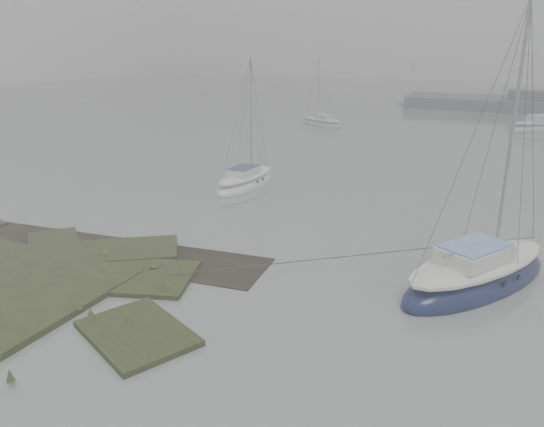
{
  "coord_description": "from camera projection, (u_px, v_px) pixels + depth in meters",
  "views": [
    {
      "loc": [
        9.96,
        -11.25,
        8.34
      ],
      "look_at": [
        1.5,
        6.75,
        1.8
      ],
      "focal_mm": 35.0,
      "sensor_mm": 36.0,
      "label": 1
    }
  ],
  "objects": [
    {
      "name": "sailboat_far_b",
      "position": [
        541.0,
        127.0,
        50.99
      ],
      "size": [
        6.37,
        6.45,
        9.63
      ],
      "rotation": [
        0.0,
        0.0,
        -0.77
      ],
      "color": "#B1B6BB",
      "rests_on": "ground"
    },
    {
      "name": "sailboat_far_c",
      "position": [
        414.0,
        104.0,
        70.65
      ],
      "size": [
        4.66,
        1.58,
        6.56
      ],
      "rotation": [
        0.0,
        0.0,
        1.58
      ],
      "color": "#ABB2B6",
      "rests_on": "ground"
    },
    {
      "name": "sailboat_far_a",
      "position": [
        322.0,
        123.0,
        53.92
      ],
      "size": [
        5.39,
        3.81,
        7.3
      ],
      "rotation": [
        0.0,
        0.0,
        1.11
      ],
      "color": "#9DA3A6",
      "rests_on": "ground"
    },
    {
      "name": "sailboat_main",
      "position": [
        476.0,
        277.0,
        18.81
      ],
      "size": [
        5.79,
        7.63,
        10.45
      ],
      "rotation": [
        0.0,
        0.0,
        -0.52
      ],
      "color": "#11183C",
      "rests_on": "ground"
    },
    {
      "name": "sailboat_white",
      "position": [
        246.0,
        182.0,
        31.54
      ],
      "size": [
        2.16,
        5.76,
        8.0
      ],
      "rotation": [
        0.0,
        0.0,
        -0.05
      ],
      "color": "white",
      "rests_on": "ground"
    },
    {
      "name": "ground",
      "position": [
        379.0,
        150.0,
        42.1
      ],
      "size": [
        160.0,
        160.0,
        0.0
      ],
      "primitive_type": "plane",
      "color": "slate",
      "rests_on": "ground"
    }
  ]
}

